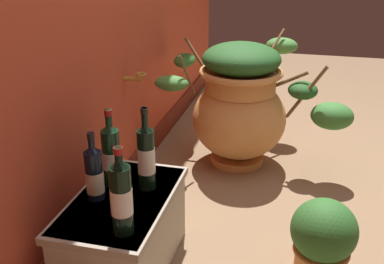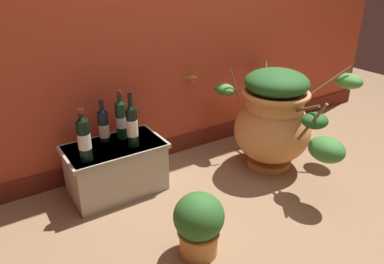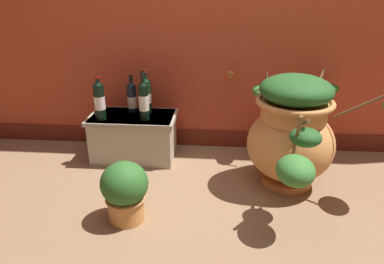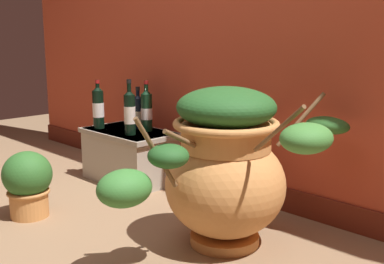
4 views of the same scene
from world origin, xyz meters
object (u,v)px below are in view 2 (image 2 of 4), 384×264
object	(u,v)px
wine_bottle_back	(103,125)
potted_shrub	(199,223)
terracotta_urn	(276,119)
wine_bottle_left	(84,138)
wine_bottle_middle	(132,125)
wine_bottle_right	(121,118)

from	to	relation	value
wine_bottle_back	potted_shrub	distance (m)	0.95
terracotta_urn	wine_bottle_back	world-z (taller)	terracotta_urn
wine_bottle_left	wine_bottle_middle	xyz separation A→B (m)	(0.32, 0.02, 0.00)
wine_bottle_left	wine_bottle_right	bearing A→B (deg)	29.01
wine_bottle_left	wine_bottle_right	xyz separation A→B (m)	(0.31, 0.17, -0.00)
wine_bottle_right	potted_shrub	xyz separation A→B (m)	(0.04, -0.87, -0.30)
wine_bottle_middle	wine_bottle_back	size ratio (longest dim) A/B	1.25
wine_bottle_left	potted_shrub	xyz separation A→B (m)	(0.34, -0.70, -0.30)
wine_bottle_back	potted_shrub	bearing A→B (deg)	-80.11
terracotta_urn	wine_bottle_right	distance (m)	1.11
terracotta_urn	potted_shrub	bearing A→B (deg)	-154.25
terracotta_urn	potted_shrub	size ratio (longest dim) A/B	3.12
terracotta_urn	wine_bottle_back	distance (m)	1.22
wine_bottle_right	potted_shrub	distance (m)	0.92
wine_bottle_middle	potted_shrub	distance (m)	0.78
wine_bottle_right	wine_bottle_back	size ratio (longest dim) A/B	1.18
terracotta_urn	wine_bottle_middle	bearing A→B (deg)	166.48
wine_bottle_middle	potted_shrub	size ratio (longest dim) A/B	0.97
wine_bottle_back	wine_bottle_left	bearing A→B (deg)	-134.35
terracotta_urn	wine_bottle_back	bearing A→B (deg)	160.08
terracotta_urn	potted_shrub	xyz separation A→B (m)	(-0.99, -0.48, -0.19)
wine_bottle_right	wine_bottle_back	distance (m)	0.12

